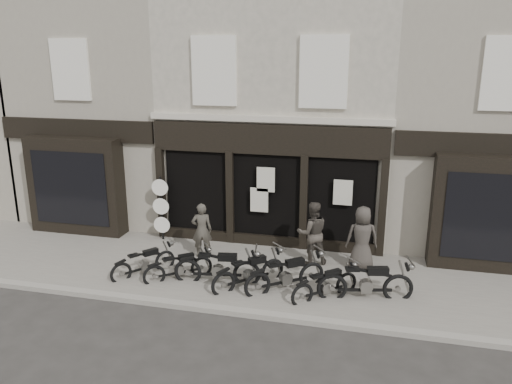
% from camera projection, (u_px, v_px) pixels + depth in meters
% --- Properties ---
extents(ground_plane, '(90.00, 90.00, 0.00)m').
position_uv_depth(ground_plane, '(242.00, 290.00, 12.93)').
color(ground_plane, '#2D2B28').
rests_on(ground_plane, ground).
extents(pavement, '(30.00, 4.20, 0.12)m').
position_uv_depth(pavement, '(250.00, 273.00, 13.76)').
color(pavement, slate).
rests_on(pavement, ground_plane).
extents(kerb, '(30.00, 0.25, 0.13)m').
position_uv_depth(kerb, '(228.00, 311.00, 11.74)').
color(kerb, gray).
rests_on(kerb, ground_plane).
extents(central_building, '(7.30, 6.22, 8.34)m').
position_uv_depth(central_building, '(286.00, 107.00, 17.39)').
color(central_building, '#BEB3A3').
rests_on(central_building, ground).
extents(neighbour_left, '(5.60, 6.73, 8.34)m').
position_uv_depth(neighbour_left, '(119.00, 104.00, 18.78)').
color(neighbour_left, gray).
rests_on(neighbour_left, ground).
extents(neighbour_right, '(5.60, 6.73, 8.34)m').
position_uv_depth(neighbour_right, '(481.00, 114.00, 15.92)').
color(neighbour_right, gray).
rests_on(neighbour_right, ground).
extents(motorcycle_0, '(1.35, 1.63, 0.92)m').
position_uv_depth(motorcycle_0, '(144.00, 265.00, 13.56)').
color(motorcycle_0, black).
rests_on(motorcycle_0, ground).
extents(motorcycle_1, '(1.61, 1.37, 0.91)m').
position_uv_depth(motorcycle_1, '(179.00, 269.00, 13.28)').
color(motorcycle_1, black).
rests_on(motorcycle_1, ground).
extents(motorcycle_2, '(2.28, 0.70, 1.10)m').
position_uv_depth(motorcycle_2, '(218.00, 270.00, 13.04)').
color(motorcycle_2, black).
rests_on(motorcycle_2, ground).
extents(motorcycle_3, '(1.68, 1.72, 1.03)m').
position_uv_depth(motorcycle_3, '(249.00, 275.00, 12.84)').
color(motorcycle_3, black).
rests_on(motorcycle_3, ground).
extents(motorcycle_4, '(1.92, 1.57, 1.07)m').
position_uv_depth(motorcycle_4, '(286.00, 278.00, 12.64)').
color(motorcycle_4, black).
rests_on(motorcycle_4, ground).
extents(motorcycle_5, '(1.58, 1.46, 0.93)m').
position_uv_depth(motorcycle_5, '(326.00, 287.00, 12.26)').
color(motorcycle_5, black).
rests_on(motorcycle_5, ground).
extents(motorcycle_6, '(2.33, 0.85, 1.13)m').
position_uv_depth(motorcycle_6, '(366.00, 285.00, 12.17)').
color(motorcycle_6, black).
rests_on(motorcycle_6, ground).
extents(man_left, '(0.68, 0.55, 1.62)m').
position_uv_depth(man_left, '(202.00, 230.00, 14.54)').
color(man_left, '#413D36').
rests_on(man_left, pavement).
extents(man_centre, '(1.07, 0.95, 1.82)m').
position_uv_depth(man_centre, '(312.00, 233.00, 14.03)').
color(man_centre, '#3E3832').
rests_on(man_centre, pavement).
extents(man_right, '(0.96, 0.70, 1.79)m').
position_uv_depth(man_right, '(362.00, 238.00, 13.69)').
color(man_right, '#3B3631').
rests_on(man_right, pavement).
extents(advert_sign_post, '(0.53, 0.34, 2.19)m').
position_uv_depth(advert_sign_post, '(161.00, 211.00, 15.81)').
color(advert_sign_post, black).
rests_on(advert_sign_post, ground).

